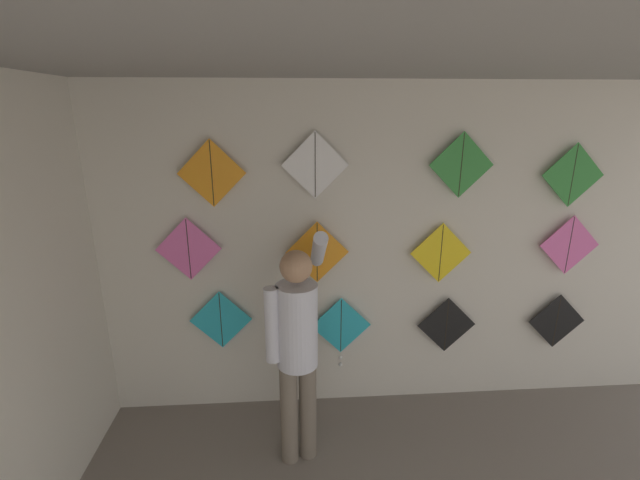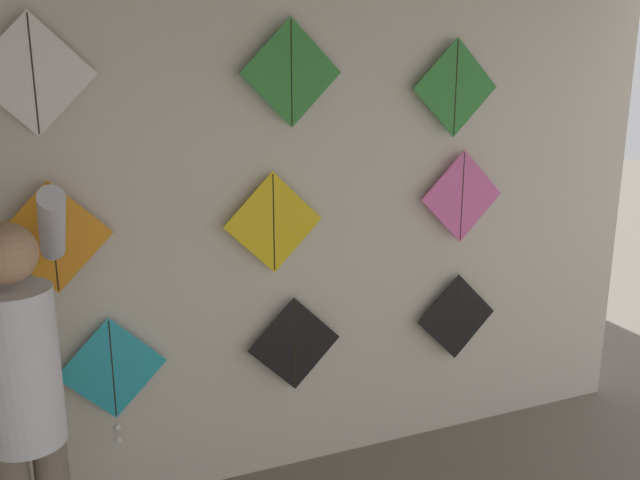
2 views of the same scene
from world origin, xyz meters
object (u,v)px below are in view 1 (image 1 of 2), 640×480
shopkeeper (297,340)px  kite_0 (221,320)px  kite_10 (461,165)px  kite_11 (573,175)px  kite_3 (556,321)px  kite_1 (341,328)px  kite_5 (317,252)px  kite_8 (212,173)px  kite_9 (315,165)px  kite_4 (189,249)px  kite_2 (446,325)px  kite_6 (441,253)px  kite_7 (569,245)px

shopkeeper → kite_0: size_ratio=3.44×
kite_10 → kite_11: 0.94m
shopkeeper → kite_3: shopkeeper is taller
kite_1 → kite_5: kite_5 is taller
kite_3 → kite_8: size_ratio=1.00×
kite_8 → kite_9: (0.79, 0.00, 0.06)m
kite_0 → kite_4: size_ratio=1.00×
kite_2 → kite_6: 0.68m
shopkeeper → kite_9: kite_9 is taller
kite_2 → kite_11: 1.61m
kite_5 → shopkeeper: bearing=-106.7°
kite_9 → kite_3: bearing=0.0°
kite_6 → kite_3: bearing=0.0°
kite_0 → kite_10: kite_10 is taller
kite_2 → kite_5: bearing=180.0°
kite_3 → kite_6: (-1.12, 0.00, 0.67)m
kite_1 → shopkeeper: bearing=-122.7°
kite_2 → kite_5: 1.34m
kite_1 → kite_10: bearing=0.0°
shopkeeper → kite_10: kite_10 is taller
kite_8 → kite_9: size_ratio=1.00×
kite_1 → kite_7: (1.95, 0.00, 0.71)m
kite_5 → kite_11: kite_11 is taller
kite_4 → kite_7: (3.18, 0.00, -0.04)m
kite_6 → kite_0: bearing=180.0°
kite_1 → kite_9: bearing=179.8°
kite_0 → kite_8: (0.01, 0.00, 1.24)m
kite_3 → kite_11: kite_11 is taller
kite_10 → kite_9: bearing=180.0°
kite_3 → kite_6: bearing=180.0°
kite_9 → kite_4: bearing=180.0°
kite_0 → kite_5: kite_5 is taller
shopkeeper → kite_9: bearing=59.9°
kite_1 → kite_11: kite_11 is taller
kite_4 → kite_8: size_ratio=1.00×
kite_8 → kite_11: size_ratio=1.00×
shopkeeper → kite_10: 1.85m
kite_3 → kite_11: (-0.08, 0.00, 1.31)m
kite_2 → kite_7: kite_7 is taller
kite_3 → kite_5: size_ratio=1.00×
kite_2 → kite_3: same height
shopkeeper → kite_10: bearing=9.9°
kite_10 → kite_1: bearing=-180.0°
kite_11 → kite_9: bearing=180.0°
kite_8 → kite_11: bearing=0.0°
kite_3 → kite_10: bearing=180.0°
kite_8 → kite_10: kite_10 is taller
kite_3 → kite_10: size_ratio=1.00×
kite_3 → kite_7: bearing=180.0°
kite_3 → kite_9: (-2.17, 0.00, 1.41)m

